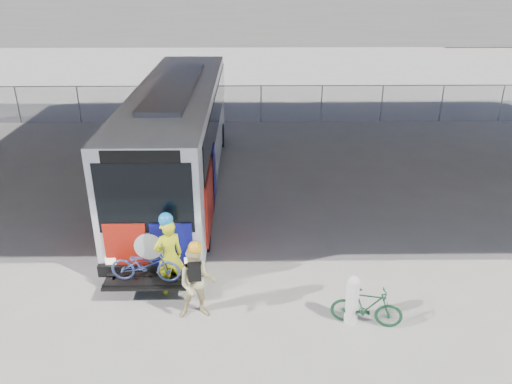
{
  "coord_description": "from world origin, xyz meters",
  "views": [
    {
      "loc": [
        0.42,
        -12.27,
        7.22
      ],
      "look_at": [
        0.59,
        0.01,
        1.6
      ],
      "focal_mm": 35.0,
      "sensor_mm": 36.0,
      "label": 1
    }
  ],
  "objects_px": {
    "bus": "(179,129)",
    "cyclist_hivis": "(169,255)",
    "bollard": "(352,297)",
    "cyclist_tan": "(197,282)",
    "bike_parked": "(367,307)"
  },
  "relations": [
    {
      "from": "bus",
      "to": "cyclist_hivis",
      "type": "relative_size",
      "value": 6.09
    },
    {
      "from": "cyclist_hivis",
      "to": "bollard",
      "type": "bearing_deg",
      "value": 135.91
    },
    {
      "from": "bus",
      "to": "bollard",
      "type": "xyz_separation_m",
      "value": [
        4.64,
        -7.5,
        -1.48
      ]
    },
    {
      "from": "bollard",
      "to": "cyclist_tan",
      "type": "relative_size",
      "value": 0.61
    },
    {
      "from": "bus",
      "to": "bollard",
      "type": "relative_size",
      "value": 10.93
    },
    {
      "from": "bus",
      "to": "bollard",
      "type": "bearing_deg",
      "value": -58.28
    },
    {
      "from": "bus",
      "to": "bike_parked",
      "type": "distance_m",
      "value": 9.24
    },
    {
      "from": "cyclist_hivis",
      "to": "bike_parked",
      "type": "relative_size",
      "value": 1.37
    },
    {
      "from": "cyclist_tan",
      "to": "bike_parked",
      "type": "relative_size",
      "value": 1.24
    },
    {
      "from": "bollard",
      "to": "bike_parked",
      "type": "xyz_separation_m",
      "value": [
        0.3,
        -0.13,
        -0.17
      ]
    },
    {
      "from": "bus",
      "to": "bike_parked",
      "type": "relative_size",
      "value": 8.33
    },
    {
      "from": "bus",
      "to": "bollard",
      "type": "height_order",
      "value": "bus"
    },
    {
      "from": "cyclist_hivis",
      "to": "cyclist_tan",
      "type": "relative_size",
      "value": 1.1
    },
    {
      "from": "cyclist_hivis",
      "to": "bike_parked",
      "type": "xyz_separation_m",
      "value": [
        4.43,
        -1.3,
        -0.56
      ]
    },
    {
      "from": "cyclist_tan",
      "to": "bus",
      "type": "bearing_deg",
      "value": 94.17
    }
  ]
}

